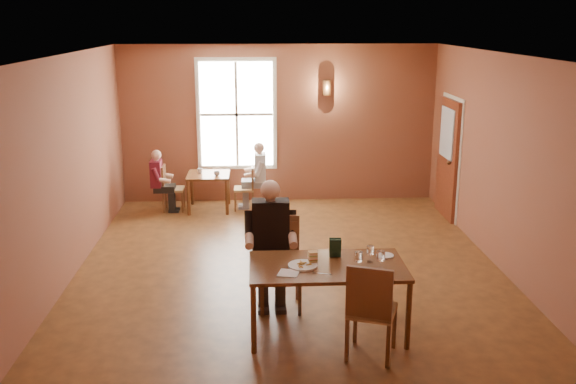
{
  "coord_description": "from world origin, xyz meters",
  "views": [
    {
      "loc": [
        -0.48,
        -8.66,
        3.46
      ],
      "look_at": [
        0.0,
        0.2,
        1.05
      ],
      "focal_mm": 40.0,
      "sensor_mm": 36.0,
      "label": 1
    }
  ],
  "objects_px": {
    "chair_empty": "(372,308)",
    "second_table": "(209,192)",
    "diner_white": "(245,178)",
    "chair_diner_maroon": "(174,188)",
    "chair_diner_main": "(280,265)",
    "diner_main": "(280,251)",
    "diner_maroon": "(172,181)",
    "main_table": "(327,298)",
    "chair_diner_white": "(244,188)"
  },
  "relations": [
    {
      "from": "diner_main",
      "to": "chair_empty",
      "type": "distance_m",
      "value": 1.5
    },
    {
      "from": "diner_white",
      "to": "diner_main",
      "type": "bearing_deg",
      "value": -173.82
    },
    {
      "from": "chair_diner_maroon",
      "to": "diner_maroon",
      "type": "relative_size",
      "value": 0.76
    },
    {
      "from": "chair_diner_white",
      "to": "chair_empty",
      "type": "bearing_deg",
      "value": -165.55
    },
    {
      "from": "chair_diner_white",
      "to": "diner_maroon",
      "type": "distance_m",
      "value": 1.34
    },
    {
      "from": "diner_white",
      "to": "chair_diner_maroon",
      "type": "xyz_separation_m",
      "value": [
        -1.33,
        0.0,
        -0.18
      ]
    },
    {
      "from": "second_table",
      "to": "diner_white",
      "type": "distance_m",
      "value": 0.73
    },
    {
      "from": "second_table",
      "to": "chair_empty",
      "type": "bearing_deg",
      "value": -69.37
    },
    {
      "from": "diner_white",
      "to": "chair_empty",
      "type": "bearing_deg",
      "value": -165.85
    },
    {
      "from": "chair_diner_white",
      "to": "chair_diner_maroon",
      "type": "xyz_separation_m",
      "value": [
        -1.3,
        0.0,
        0.02
      ]
    },
    {
      "from": "diner_main",
      "to": "diner_maroon",
      "type": "bearing_deg",
      "value": -67.02
    },
    {
      "from": "main_table",
      "to": "second_table",
      "type": "height_order",
      "value": "main_table"
    },
    {
      "from": "diner_main",
      "to": "second_table",
      "type": "xyz_separation_m",
      "value": [
        -1.15,
        4.31,
        -0.41
      ]
    },
    {
      "from": "main_table",
      "to": "chair_diner_main",
      "type": "height_order",
      "value": "chair_diner_main"
    },
    {
      "from": "chair_empty",
      "to": "chair_diner_maroon",
      "type": "height_order",
      "value": "chair_empty"
    },
    {
      "from": "chair_empty",
      "to": "chair_diner_maroon",
      "type": "relative_size",
      "value": 1.26
    },
    {
      "from": "diner_main",
      "to": "main_table",
      "type": "bearing_deg",
      "value": 128.88
    },
    {
      "from": "diner_white",
      "to": "chair_diner_main",
      "type": "bearing_deg",
      "value": -173.77
    },
    {
      "from": "diner_main",
      "to": "diner_white",
      "type": "relative_size",
      "value": 1.25
    },
    {
      "from": "diner_maroon",
      "to": "chair_empty",
      "type": "bearing_deg",
      "value": 26.59
    },
    {
      "from": "chair_diner_main",
      "to": "chair_diner_maroon",
      "type": "bearing_deg",
      "value": -67.21
    },
    {
      "from": "main_table",
      "to": "chair_empty",
      "type": "bearing_deg",
      "value": -52.88
    },
    {
      "from": "main_table",
      "to": "second_table",
      "type": "relative_size",
      "value": 2.25
    },
    {
      "from": "diner_white",
      "to": "diner_maroon",
      "type": "xyz_separation_m",
      "value": [
        -1.36,
        0.0,
        -0.04
      ]
    },
    {
      "from": "second_table",
      "to": "chair_diner_white",
      "type": "relative_size",
      "value": 0.94
    },
    {
      "from": "main_table",
      "to": "diner_white",
      "type": "xyz_separation_m",
      "value": [
        -0.97,
        4.93,
        0.2
      ]
    },
    {
      "from": "diner_maroon",
      "to": "main_table",
      "type": "bearing_deg",
      "value": 25.28
    },
    {
      "from": "main_table",
      "to": "chair_diner_white",
      "type": "xyz_separation_m",
      "value": [
        -1.0,
        4.93,
        0.0
      ]
    },
    {
      "from": "diner_white",
      "to": "second_table",
      "type": "bearing_deg",
      "value": 90.0
    },
    {
      "from": "chair_empty",
      "to": "main_table",
      "type": "bearing_deg",
      "value": 147.75
    },
    {
      "from": "chair_diner_main",
      "to": "chair_diner_maroon",
      "type": "distance_m",
      "value": 4.64
    },
    {
      "from": "chair_empty",
      "to": "second_table",
      "type": "distance_m",
      "value": 5.85
    },
    {
      "from": "diner_main",
      "to": "diner_white",
      "type": "xyz_separation_m",
      "value": [
        -0.47,
        4.31,
        -0.15
      ]
    },
    {
      "from": "main_table",
      "to": "diner_white",
      "type": "height_order",
      "value": "diner_white"
    },
    {
      "from": "second_table",
      "to": "main_table",
      "type": "bearing_deg",
      "value": -71.52
    },
    {
      "from": "chair_diner_main",
      "to": "diner_maroon",
      "type": "distance_m",
      "value": 4.65
    },
    {
      "from": "chair_diner_white",
      "to": "diner_white",
      "type": "bearing_deg",
      "value": -90.0
    },
    {
      "from": "diner_white",
      "to": "chair_diner_maroon",
      "type": "distance_m",
      "value": 1.34
    },
    {
      "from": "second_table",
      "to": "chair_diner_maroon",
      "type": "xyz_separation_m",
      "value": [
        -0.65,
        0.0,
        0.08
      ]
    },
    {
      "from": "chair_diner_main",
      "to": "second_table",
      "type": "xyz_separation_m",
      "value": [
        -1.15,
        4.28,
        -0.22
      ]
    },
    {
      "from": "chair_diner_main",
      "to": "chair_diner_maroon",
      "type": "relative_size",
      "value": 1.32
    },
    {
      "from": "diner_white",
      "to": "diner_maroon",
      "type": "relative_size",
      "value": 1.07
    },
    {
      "from": "main_table",
      "to": "chair_empty",
      "type": "relative_size",
      "value": 1.62
    },
    {
      "from": "chair_empty",
      "to": "second_table",
      "type": "relative_size",
      "value": 1.38
    },
    {
      "from": "chair_empty",
      "to": "second_table",
      "type": "xyz_separation_m",
      "value": [
        -2.06,
        5.47,
        -0.19
      ]
    },
    {
      "from": "main_table",
      "to": "diner_white",
      "type": "relative_size",
      "value": 1.44
    },
    {
      "from": "chair_diner_maroon",
      "to": "chair_diner_main",
      "type": "bearing_deg",
      "value": 22.79
    },
    {
      "from": "chair_diner_main",
      "to": "chair_diner_white",
      "type": "xyz_separation_m",
      "value": [
        -0.5,
        4.28,
        -0.15
      ]
    },
    {
      "from": "diner_white",
      "to": "chair_diner_maroon",
      "type": "bearing_deg",
      "value": 90.0
    },
    {
      "from": "diner_main",
      "to": "second_table",
      "type": "bearing_deg",
      "value": -75.09
    }
  ]
}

